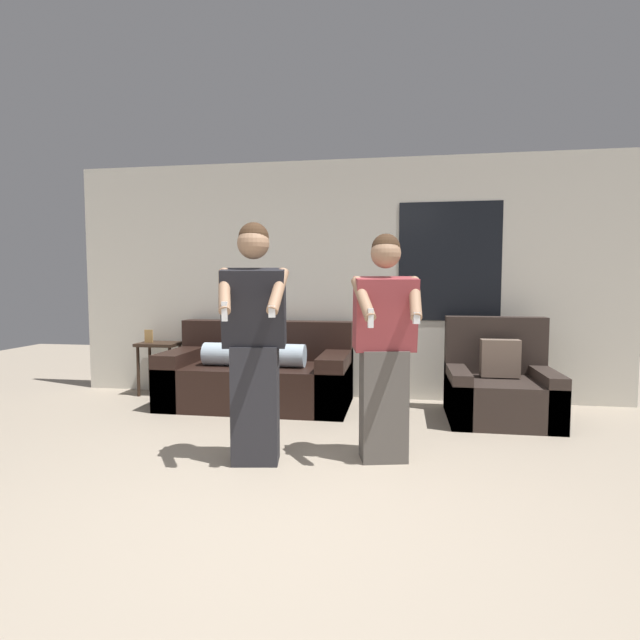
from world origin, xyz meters
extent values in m
plane|color=tan|center=(0.00, 0.00, 0.00)|extent=(14.00, 14.00, 0.00)
cube|color=beige|center=(0.00, 3.09, 1.35)|extent=(6.33, 0.06, 2.70)
cube|color=black|center=(1.20, 3.06, 1.55)|extent=(1.10, 0.01, 1.30)
cube|color=black|center=(-0.83, 2.52, 0.22)|extent=(1.96, 0.99, 0.45)
cube|color=black|center=(-0.83, 2.90, 0.67)|extent=(1.96, 0.22, 0.44)
cube|color=black|center=(-1.67, 2.52, 0.29)|extent=(0.28, 0.99, 0.59)
cube|color=black|center=(0.01, 2.52, 0.29)|extent=(0.28, 0.99, 0.59)
cylinder|color=silver|center=(-0.83, 2.39, 0.57)|extent=(1.08, 0.24, 0.24)
cube|color=#332823|center=(1.63, 2.31, 0.20)|extent=(0.98, 0.90, 0.40)
cube|color=#332823|center=(1.63, 2.66, 0.69)|extent=(0.98, 0.20, 0.57)
cube|color=#332823|center=(1.23, 2.31, 0.25)|extent=(0.18, 0.90, 0.50)
cube|color=#332823|center=(2.03, 2.31, 0.25)|extent=(0.18, 0.90, 0.50)
cube|color=#7A6656|center=(1.63, 2.38, 0.59)|extent=(0.36, 0.14, 0.36)
cube|color=#332319|center=(-2.13, 2.86, 0.60)|extent=(0.47, 0.36, 0.04)
cylinder|color=#332319|center=(-2.32, 2.72, 0.29)|extent=(0.04, 0.04, 0.58)
cylinder|color=#332319|center=(-1.93, 2.72, 0.29)|extent=(0.04, 0.04, 0.58)
cylinder|color=#332319|center=(-2.32, 2.99, 0.29)|extent=(0.04, 0.04, 0.58)
cylinder|color=#332319|center=(-1.93, 2.99, 0.29)|extent=(0.04, 0.04, 0.58)
cube|color=tan|center=(-2.25, 2.84, 0.68)|extent=(0.10, 0.02, 0.17)
cube|color=#28282D|center=(-0.37, 0.88, 0.43)|extent=(0.37, 0.29, 0.86)
cube|color=black|center=(-0.37, 0.86, 1.14)|extent=(0.49, 0.36, 0.58)
sphere|color=#A37A5B|center=(-0.36, 0.85, 1.60)|extent=(0.23, 0.23, 0.23)
sphere|color=#3D2819|center=(-0.36, 0.86, 1.64)|extent=(0.22, 0.22, 0.22)
cylinder|color=#A37A5B|center=(-0.52, 0.68, 1.26)|extent=(0.20, 0.36, 0.33)
cube|color=white|center=(-0.47, 0.54, 1.13)|extent=(0.04, 0.04, 0.13)
cylinder|color=#A37A5B|center=(-0.16, 0.74, 1.26)|extent=(0.09, 0.36, 0.33)
cube|color=white|center=(-0.16, 0.59, 1.13)|extent=(0.05, 0.04, 0.08)
cube|color=#56514C|center=(0.56, 1.08, 0.41)|extent=(0.38, 0.31, 0.83)
cube|color=#99383D|center=(0.56, 1.07, 1.09)|extent=(0.50, 0.37, 0.55)
sphere|color=#A37A5B|center=(0.56, 1.06, 1.53)|extent=(0.22, 0.22, 0.22)
sphere|color=#3D2819|center=(0.56, 1.07, 1.57)|extent=(0.21, 0.21, 0.21)
cylinder|color=#A37A5B|center=(0.41, 0.88, 1.21)|extent=(0.21, 0.36, 0.31)
cube|color=white|center=(0.47, 0.74, 1.08)|extent=(0.04, 0.04, 0.13)
cylinder|color=#A37A5B|center=(0.77, 0.96, 1.21)|extent=(0.09, 0.36, 0.31)
cube|color=white|center=(0.78, 0.81, 1.08)|extent=(0.05, 0.04, 0.08)
camera|label=1|loc=(0.67, -2.59, 1.32)|focal=28.00mm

